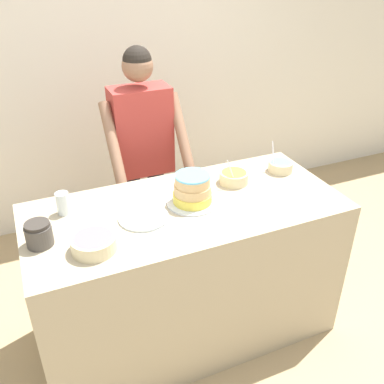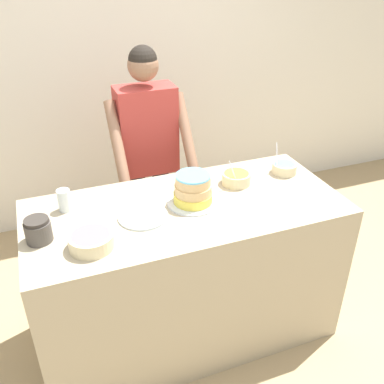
% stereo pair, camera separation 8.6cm
% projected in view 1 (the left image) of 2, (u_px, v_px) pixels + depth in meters
% --- Properties ---
extents(ground_plane, '(14.00, 14.00, 0.00)m').
position_uv_depth(ground_plane, '(213.00, 375.00, 2.45)').
color(ground_plane, tan).
extents(wall_back, '(10.00, 0.05, 2.60)m').
position_uv_depth(wall_back, '(108.00, 68.00, 3.37)').
color(wall_back, silver).
rests_on(wall_back, ground_plane).
extents(counter, '(1.72, 0.77, 0.92)m').
position_uv_depth(counter, '(187.00, 272.00, 2.53)').
color(counter, tan).
rests_on(counter, ground_plane).
extents(person_baker, '(0.53, 0.45, 1.62)m').
position_uv_depth(person_baker, '(142.00, 145.00, 2.87)').
color(person_baker, '#2D2D38').
rests_on(person_baker, ground_plane).
extents(cake, '(0.28, 0.28, 0.17)m').
position_uv_depth(cake, '(192.00, 191.00, 2.29)').
color(cake, silver).
rests_on(cake, counter).
extents(frosting_bowl_orange, '(0.17, 0.17, 0.17)m').
position_uv_depth(frosting_bowl_orange, '(234.00, 177.00, 2.51)').
color(frosting_bowl_orange, beige).
rests_on(frosting_bowl_orange, counter).
extents(frosting_bowl_blue, '(0.15, 0.15, 0.18)m').
position_uv_depth(frosting_bowl_blue, '(280.00, 166.00, 2.64)').
color(frosting_bowl_blue, beige).
rests_on(frosting_bowl_blue, counter).
extents(frosting_bowl_purple, '(0.21, 0.21, 0.07)m').
position_uv_depth(frosting_bowl_purple, '(94.00, 243.00, 1.95)').
color(frosting_bowl_purple, beige).
rests_on(frosting_bowl_purple, counter).
extents(drinking_glass, '(0.07, 0.07, 0.12)m').
position_uv_depth(drinking_glass, '(63.00, 203.00, 2.21)').
color(drinking_glass, silver).
rests_on(drinking_glass, counter).
extents(ceramic_plate, '(0.26, 0.26, 0.01)m').
position_uv_depth(ceramic_plate, '(143.00, 217.00, 2.19)').
color(ceramic_plate, silver).
rests_on(ceramic_plate, counter).
extents(stoneware_jar, '(0.12, 0.12, 0.12)m').
position_uv_depth(stoneware_jar, '(39.00, 234.00, 1.97)').
color(stoneware_jar, '#4C4742').
rests_on(stoneware_jar, counter).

